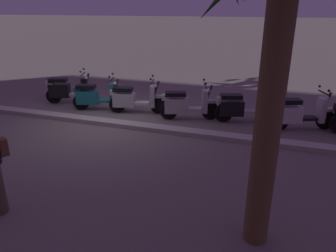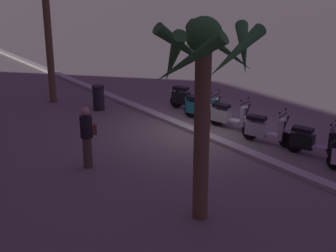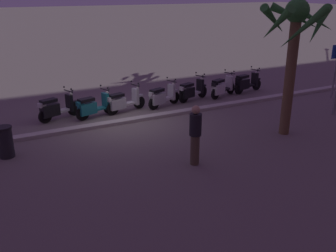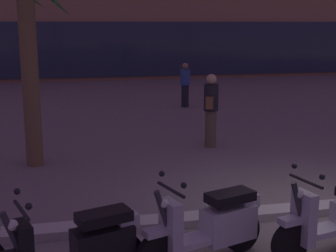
{
  "view_description": "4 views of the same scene",
  "coord_description": "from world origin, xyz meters",
  "px_view_note": "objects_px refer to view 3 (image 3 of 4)",
  "views": [
    {
      "loc": [
        -4.49,
        7.62,
        3.16
      ],
      "look_at": [
        -2.64,
        2.09,
        0.95
      ],
      "focal_mm": 33.94,
      "sensor_mm": 36.0,
      "label": 1
    },
    {
      "loc": [
        -11.75,
        10.03,
        5.42
      ],
      "look_at": [
        -1.37,
        2.21,
        1.01
      ],
      "focal_mm": 51.61,
      "sensor_mm": 36.0,
      "label": 2
    },
    {
      "loc": [
        4.68,
        12.71,
        4.71
      ],
      "look_at": [
        -0.14,
        3.39,
        0.9
      ],
      "focal_mm": 40.62,
      "sensor_mm": 36.0,
      "label": 3
    },
    {
      "loc": [
        -3.77,
        -6.19,
        2.85
      ],
      "look_at": [
        -1.78,
        3.19,
        0.8
      ],
      "focal_mm": 50.82,
      "sensor_mm": 36.0,
      "label": 4
    }
  ],
  "objects_px": {
    "scooter_silver_second_in_line": "(123,102)",
    "palm_tree_near_sign": "(295,35)",
    "scooter_black_mid_front": "(246,83)",
    "litter_bin": "(5,142)",
    "pedestrian_window_shopping": "(195,133)",
    "scooter_silver_tail_end": "(162,97)",
    "scooter_white_last_in_row": "(222,87)",
    "scooter_teal_far_back": "(93,106)",
    "scooter_black_mid_centre": "(191,91)",
    "scooter_black_lead_nearest": "(56,108)",
    "crossing_sign": "(336,65)"
  },
  "relations": [
    {
      "from": "scooter_black_mid_front",
      "to": "litter_bin",
      "type": "relative_size",
      "value": 1.87
    },
    {
      "from": "scooter_teal_far_back",
      "to": "scooter_black_lead_nearest",
      "type": "distance_m",
      "value": 1.37
    },
    {
      "from": "scooter_silver_tail_end",
      "to": "litter_bin",
      "type": "xyz_separation_m",
      "value": [
        6.32,
        2.39,
        0.03
      ]
    },
    {
      "from": "crossing_sign",
      "to": "palm_tree_near_sign",
      "type": "xyz_separation_m",
      "value": [
        5.09,
        2.38,
        1.83
      ]
    },
    {
      "from": "litter_bin",
      "to": "crossing_sign",
      "type": "bearing_deg",
      "value": -179.53
    },
    {
      "from": "litter_bin",
      "to": "pedestrian_window_shopping",
      "type": "bearing_deg",
      "value": 147.78
    },
    {
      "from": "pedestrian_window_shopping",
      "to": "litter_bin",
      "type": "bearing_deg",
      "value": -32.22
    },
    {
      "from": "scooter_white_last_in_row",
      "to": "pedestrian_window_shopping",
      "type": "bearing_deg",
      "value": 49.18
    },
    {
      "from": "scooter_black_mid_centre",
      "to": "scooter_silver_second_in_line",
      "type": "distance_m",
      "value": 3.29
    },
    {
      "from": "palm_tree_near_sign",
      "to": "scooter_black_lead_nearest",
      "type": "bearing_deg",
      "value": -36.79
    },
    {
      "from": "scooter_white_last_in_row",
      "to": "scooter_teal_far_back",
      "type": "bearing_deg",
      "value": 1.8
    },
    {
      "from": "crossing_sign",
      "to": "litter_bin",
      "type": "xyz_separation_m",
      "value": [
        13.8,
        0.11,
        -1.02
      ]
    },
    {
      "from": "scooter_black_mid_front",
      "to": "litter_bin",
      "type": "distance_m",
      "value": 11.28
    },
    {
      "from": "scooter_white_last_in_row",
      "to": "palm_tree_near_sign",
      "type": "height_order",
      "value": "palm_tree_near_sign"
    },
    {
      "from": "scooter_black_mid_centre",
      "to": "pedestrian_window_shopping",
      "type": "distance_m",
      "value": 6.5
    },
    {
      "from": "scooter_black_mid_centre",
      "to": "scooter_silver_tail_end",
      "type": "bearing_deg",
      "value": 9.89
    },
    {
      "from": "scooter_black_mid_front",
      "to": "scooter_white_last_in_row",
      "type": "bearing_deg",
      "value": 5.23
    },
    {
      "from": "scooter_black_mid_front",
      "to": "scooter_black_mid_centre",
      "type": "bearing_deg",
      "value": 0.28
    },
    {
      "from": "scooter_silver_second_in_line",
      "to": "scooter_black_lead_nearest",
      "type": "xyz_separation_m",
      "value": [
        2.58,
        -0.26,
        0.02
      ]
    },
    {
      "from": "scooter_white_last_in_row",
      "to": "scooter_silver_tail_end",
      "type": "relative_size",
      "value": 1.01
    },
    {
      "from": "scooter_silver_second_in_line",
      "to": "palm_tree_near_sign",
      "type": "bearing_deg",
      "value": 130.83
    },
    {
      "from": "scooter_silver_second_in_line",
      "to": "litter_bin",
      "type": "relative_size",
      "value": 1.89
    },
    {
      "from": "scooter_silver_tail_end",
      "to": "scooter_silver_second_in_line",
      "type": "distance_m",
      "value": 1.7
    },
    {
      "from": "scooter_silver_second_in_line",
      "to": "crossing_sign",
      "type": "xyz_separation_m",
      "value": [
        -9.18,
        2.36,
        1.06
      ]
    },
    {
      "from": "scooter_silver_tail_end",
      "to": "crossing_sign",
      "type": "xyz_separation_m",
      "value": [
        -7.48,
        2.28,
        1.05
      ]
    },
    {
      "from": "scooter_black_mid_front",
      "to": "scooter_teal_far_back",
      "type": "distance_m",
      "value": 7.61
    },
    {
      "from": "scooter_silver_tail_end",
      "to": "crossing_sign",
      "type": "relative_size",
      "value": 0.71
    },
    {
      "from": "scooter_white_last_in_row",
      "to": "litter_bin",
      "type": "distance_m",
      "value": 9.78
    },
    {
      "from": "scooter_black_mid_centre",
      "to": "palm_tree_near_sign",
      "type": "xyz_separation_m",
      "value": [
        -0.81,
        4.93,
        2.88
      ]
    },
    {
      "from": "scooter_white_last_in_row",
      "to": "scooter_silver_tail_end",
      "type": "bearing_deg",
      "value": 2.8
    },
    {
      "from": "scooter_silver_second_in_line",
      "to": "palm_tree_near_sign",
      "type": "distance_m",
      "value": 6.89
    },
    {
      "from": "scooter_teal_far_back",
      "to": "litter_bin",
      "type": "xyz_separation_m",
      "value": [
        3.36,
        2.35,
        0.03
      ]
    },
    {
      "from": "scooter_black_lead_nearest",
      "to": "litter_bin",
      "type": "xyz_separation_m",
      "value": [
        2.04,
        2.73,
        0.02
      ]
    },
    {
      "from": "scooter_silver_tail_end",
      "to": "scooter_teal_far_back",
      "type": "distance_m",
      "value": 2.97
    },
    {
      "from": "scooter_teal_far_back",
      "to": "crossing_sign",
      "type": "xyz_separation_m",
      "value": [
        -10.45,
        2.24,
        1.05
      ]
    },
    {
      "from": "scooter_black_mid_front",
      "to": "litter_bin",
      "type": "bearing_deg",
      "value": 13.75
    },
    {
      "from": "scooter_black_mid_front",
      "to": "scooter_teal_far_back",
      "type": "height_order",
      "value": "same"
    },
    {
      "from": "scooter_black_mid_centre",
      "to": "litter_bin",
      "type": "xyz_separation_m",
      "value": [
        7.91,
        2.67,
        0.04
      ]
    },
    {
      "from": "scooter_silver_tail_end",
      "to": "litter_bin",
      "type": "distance_m",
      "value": 6.76
    },
    {
      "from": "scooter_black_lead_nearest",
      "to": "pedestrian_window_shopping",
      "type": "distance_m",
      "value": 6.29
    },
    {
      "from": "scooter_silver_tail_end",
      "to": "scooter_white_last_in_row",
      "type": "bearing_deg",
      "value": -177.2
    },
    {
      "from": "scooter_teal_far_back",
      "to": "scooter_silver_tail_end",
      "type": "bearing_deg",
      "value": -179.26
    },
    {
      "from": "scooter_black_mid_centre",
      "to": "palm_tree_near_sign",
      "type": "bearing_deg",
      "value": 99.27
    },
    {
      "from": "scooter_black_lead_nearest",
      "to": "palm_tree_near_sign",
      "type": "height_order",
      "value": "palm_tree_near_sign"
    },
    {
      "from": "scooter_black_mid_front",
      "to": "palm_tree_near_sign",
      "type": "distance_m",
      "value": 6.14
    },
    {
      "from": "scooter_white_last_in_row",
      "to": "scooter_teal_far_back",
      "type": "distance_m",
      "value": 6.09
    },
    {
      "from": "scooter_teal_far_back",
      "to": "pedestrian_window_shopping",
      "type": "height_order",
      "value": "pedestrian_window_shopping"
    },
    {
      "from": "crossing_sign",
      "to": "litter_bin",
      "type": "height_order",
      "value": "crossing_sign"
    },
    {
      "from": "scooter_silver_second_in_line",
      "to": "pedestrian_window_shopping",
      "type": "bearing_deg",
      "value": 90.74
    },
    {
      "from": "scooter_teal_far_back",
      "to": "scooter_black_lead_nearest",
      "type": "relative_size",
      "value": 1.01
    }
  ]
}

